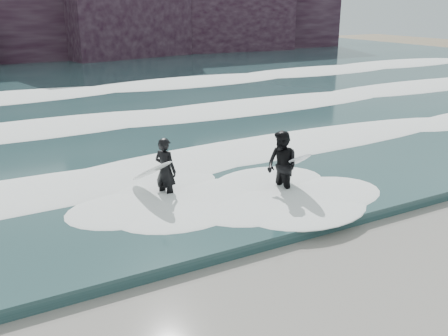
{
  "coord_description": "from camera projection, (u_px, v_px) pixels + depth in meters",
  "views": [
    {
      "loc": [
        -6.76,
        -5.5,
        5.47
      ],
      "look_at": [
        -0.3,
        6.15,
        1.0
      ],
      "focal_mm": 40.0,
      "sensor_mm": 36.0,
      "label": 1
    }
  ],
  "objects": [
    {
      "name": "foam_far",
      "position": [
        77.0,
        89.0,
        29.99
      ],
      "size": [
        60.0,
        4.8,
        0.3
      ],
      "primitive_type": "ellipsoid",
      "color": "white",
      "rests_on": "sea"
    },
    {
      "name": "foam_mid",
      "position": [
        124.0,
        119.0,
        22.54
      ],
      "size": [
        60.0,
        4.0,
        0.24
      ],
      "primitive_type": "ellipsoid",
      "color": "white",
      "rests_on": "sea"
    },
    {
      "name": "ground",
      "position": [
        396.0,
        306.0,
        9.41
      ],
      "size": [
        120.0,
        120.0,
        0.0
      ],
      "primitive_type": "plane",
      "color": "olive",
      "rests_on": "ground"
    },
    {
      "name": "surfer_right",
      "position": [
        283.0,
        166.0,
        14.14
      ],
      "size": [
        1.25,
        1.81,
        2.03
      ],
      "color": "black",
      "rests_on": "ground"
    },
    {
      "name": "sea",
      "position": [
        63.0,
        84.0,
        33.4
      ],
      "size": [
        90.0,
        52.0,
        0.3
      ],
      "primitive_type": "cube",
      "color": "#223F40",
      "rests_on": "ground"
    },
    {
      "name": "surfer_left",
      "position": [
        163.0,
        171.0,
        13.95
      ],
      "size": [
        1.25,
        1.98,
        1.91
      ],
      "color": "black",
      "rests_on": "ground"
    },
    {
      "name": "headland",
      "position": [
        17.0,
        6.0,
        45.95
      ],
      "size": [
        70.0,
        9.0,
        10.0
      ],
      "primitive_type": "cube",
      "color": "black",
      "rests_on": "ground"
    },
    {
      "name": "foam_near",
      "position": [
        191.0,
        160.0,
        16.74
      ],
      "size": [
        60.0,
        3.2,
        0.2
      ],
      "primitive_type": "ellipsoid",
      "color": "white",
      "rests_on": "sea"
    }
  ]
}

